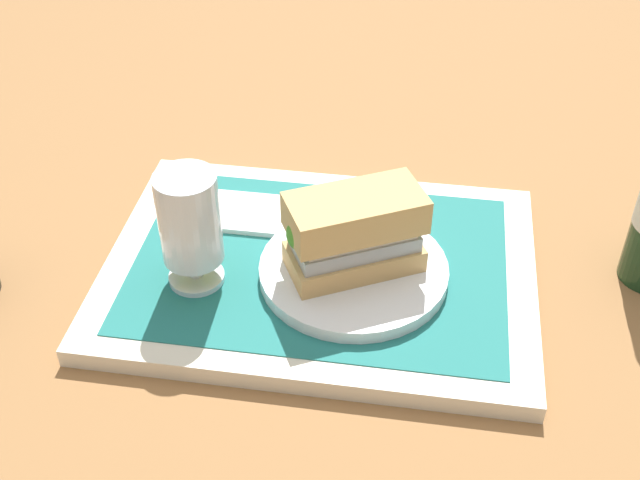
% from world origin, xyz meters
% --- Properties ---
extents(ground_plane, '(3.00, 3.00, 0.00)m').
position_xyz_m(ground_plane, '(0.00, 0.00, 0.00)').
color(ground_plane, olive).
extents(tray, '(0.44, 0.32, 0.02)m').
position_xyz_m(tray, '(0.00, 0.00, 0.01)').
color(tray, beige).
rests_on(tray, ground_plane).
extents(placemat, '(0.38, 0.27, 0.00)m').
position_xyz_m(placemat, '(0.00, 0.00, 0.02)').
color(placemat, '#1E6B66').
rests_on(placemat, tray).
extents(plate, '(0.19, 0.19, 0.01)m').
position_xyz_m(plate, '(-0.04, 0.02, 0.03)').
color(plate, white).
rests_on(plate, placemat).
extents(sandwich, '(0.14, 0.12, 0.08)m').
position_xyz_m(sandwich, '(-0.03, 0.02, 0.08)').
color(sandwich, tan).
rests_on(sandwich, plate).
extents(beer_glass, '(0.06, 0.06, 0.12)m').
position_xyz_m(beer_glass, '(0.12, 0.05, 0.09)').
color(beer_glass, silver).
rests_on(beer_glass, placemat).
extents(napkin_folded, '(0.09, 0.07, 0.01)m').
position_xyz_m(napkin_folded, '(0.09, -0.07, 0.02)').
color(napkin_folded, white).
rests_on(napkin_folded, placemat).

